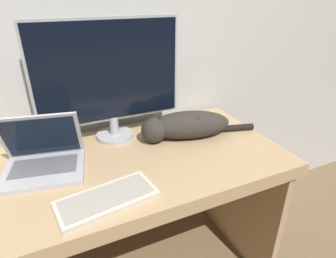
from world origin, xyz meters
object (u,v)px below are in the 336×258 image
(monitor, at_px, (109,77))
(laptop, at_px, (43,159))
(cat, at_px, (185,125))
(external_keyboard, at_px, (107,199))

(monitor, bearing_deg, laptop, -154.06)
(monitor, relative_size, laptop, 1.93)
(cat, bearing_deg, monitor, 169.45)
(laptop, bearing_deg, external_keyboard, -47.31)
(external_keyboard, height_order, cat, cat)
(laptop, bearing_deg, monitor, 37.16)
(laptop, xyz_separation_m, cat, (0.62, 0.01, 0.02))
(monitor, bearing_deg, external_keyboard, -108.23)
(cat, bearing_deg, laptop, -163.84)
(monitor, distance_m, external_keyboard, 0.54)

